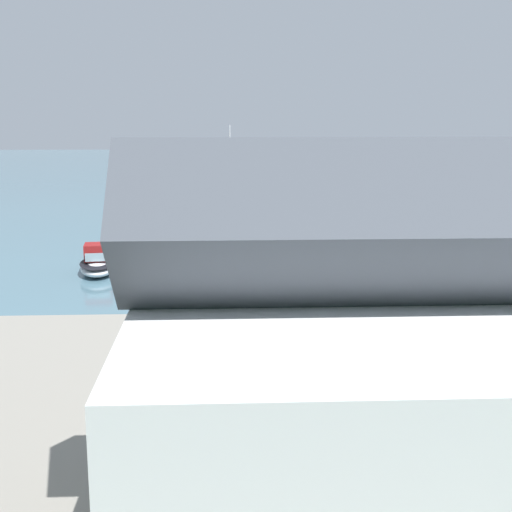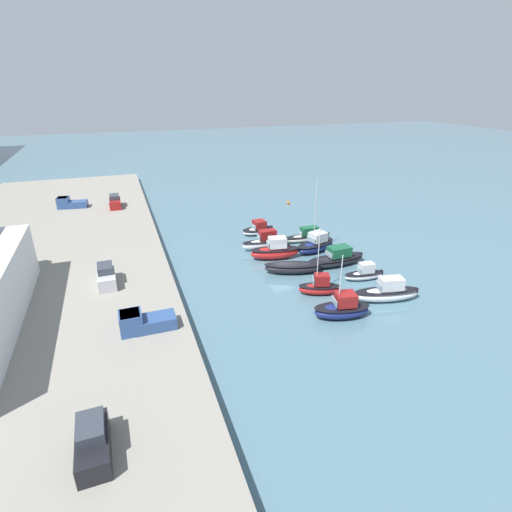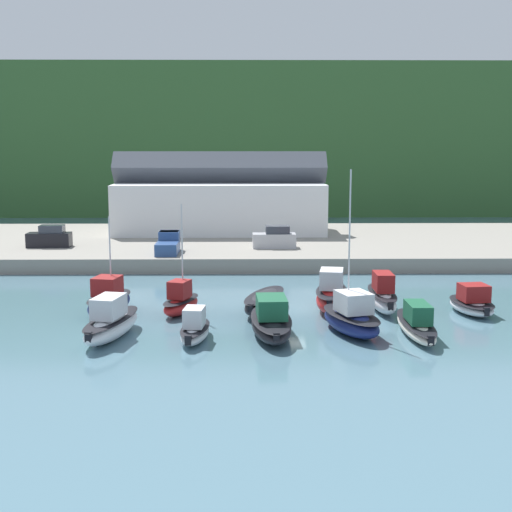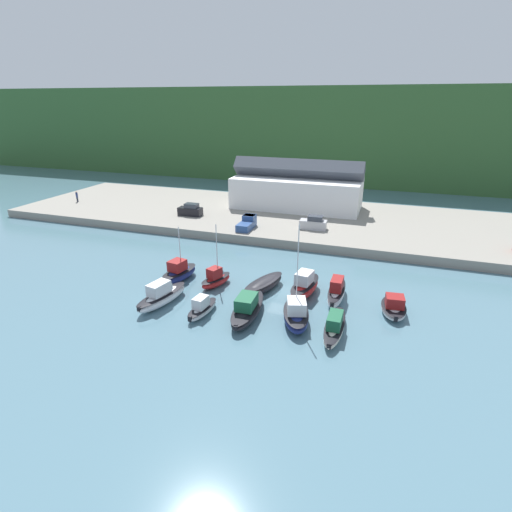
{
  "view_description": "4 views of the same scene",
  "coord_description": "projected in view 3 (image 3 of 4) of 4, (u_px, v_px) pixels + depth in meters",
  "views": [
    {
      "loc": [
        3.92,
        46.93,
        11.08
      ],
      "look_at": [
        1.82,
        2.66,
        1.98
      ],
      "focal_mm": 50.0,
      "sensor_mm": 36.0,
      "label": 1
    },
    {
      "loc": [
        -41.16,
        17.79,
        21.22
      ],
      "look_at": [
        -0.05,
        3.35,
        2.16
      ],
      "focal_mm": 28.0,
      "sensor_mm": 36.0,
      "label": 2
    },
    {
      "loc": [
        -2.93,
        -48.83,
        11.66
      ],
      "look_at": [
        -2.16,
        7.73,
        2.54
      ],
      "focal_mm": 50.0,
      "sensor_mm": 36.0,
      "label": 3
    },
    {
      "loc": [
        10.83,
        -40.14,
        20.5
      ],
      "look_at": [
        -4.83,
        5.73,
        1.49
      ],
      "focal_mm": 28.0,
      "sensor_mm": 36.0,
      "label": 4
    }
  ],
  "objects": [
    {
      "name": "ground_plane",
      "position": [
        288.0,
        309.0,
        50.1
      ],
      "size": [
        320.0,
        320.0,
        0.0
      ],
      "primitive_type": "plane",
      "color": "slate"
    },
    {
      "name": "hillside_backdrop",
      "position": [
        260.0,
        140.0,
        146.59
      ],
      "size": [
        240.0,
        77.74,
        23.68
      ],
      "color": "#335B2D",
      "rests_on": "ground_plane"
    },
    {
      "name": "quay_promenade",
      "position": [
        273.0,
        244.0,
        76.87
      ],
      "size": [
        113.1,
        27.76,
        1.35
      ],
      "color": "gray",
      "rests_on": "ground_plane"
    },
    {
      "name": "harbor_clubhouse",
      "position": [
        220.0,
        203.0,
        81.33
      ],
      "size": [
        24.06,
        9.91,
        9.19
      ],
      "color": "white",
      "rests_on": "quay_promenade"
    },
    {
      "name": "moored_boat_0",
      "position": [
        109.0,
        300.0,
        48.53
      ],
      "size": [
        3.29,
        5.89,
        6.67
      ],
      "rotation": [
        0.0,
        0.0,
        -0.19
      ],
      "color": "navy",
      "rests_on": "ground_plane"
    },
    {
      "name": "moored_boat_1",
      "position": [
        181.0,
        302.0,
        48.51
      ],
      "size": [
        3.03,
        4.81,
        7.52
      ],
      "rotation": [
        0.0,
        0.0,
        -0.33
      ],
      "color": "red",
      "rests_on": "ground_plane"
    },
    {
      "name": "moored_boat_2",
      "position": [
        265.0,
        301.0,
        49.23
      ],
      "size": [
        4.05,
        7.13,
        1.37
      ],
      "rotation": [
        0.0,
        0.0,
        -0.31
      ],
      "color": "black",
      "rests_on": "ground_plane"
    },
    {
      "name": "moored_boat_3",
      "position": [
        331.0,
        295.0,
        49.61
      ],
      "size": [
        3.17,
        6.72,
        2.93
      ],
      "rotation": [
        0.0,
        0.0,
        -0.16
      ],
      "color": "red",
      "rests_on": "ground_plane"
    },
    {
      "name": "moored_boat_4",
      "position": [
        382.0,
        296.0,
        49.66
      ],
      "size": [
        1.71,
        6.66,
        2.7
      ],
      "rotation": [
        0.0,
        0.0,
        -0.01
      ],
      "color": "white",
      "rests_on": "ground_plane"
    },
    {
      "name": "moored_boat_5",
      "position": [
        472.0,
        303.0,
        48.74
      ],
      "size": [
        3.0,
        5.18,
        2.06
      ],
      "rotation": [
        0.0,
        0.0,
        0.11
      ],
      "color": "silver",
      "rests_on": "ground_plane"
    },
    {
      "name": "moored_boat_6",
      "position": [
        111.0,
        323.0,
        42.49
      ],
      "size": [
        3.37,
        7.32,
        2.64
      ],
      "rotation": [
        0.0,
        0.0,
        -0.2
      ],
      "color": "white",
      "rests_on": "ground_plane"
    },
    {
      "name": "moored_boat_7",
      "position": [
        195.0,
        329.0,
        42.02
      ],
      "size": [
        2.06,
        4.94,
        2.05
      ],
      "rotation": [
        0.0,
        0.0,
        -0.11
      ],
      "color": "silver",
      "rests_on": "ground_plane"
    },
    {
      "name": "moored_boat_8",
      "position": [
        271.0,
        321.0,
        43.15
      ],
      "size": [
        2.8,
        8.0,
        2.45
      ],
      "rotation": [
        0.0,
        0.0,
        0.05
      ],
      "color": "black",
      "rests_on": "ground_plane"
    },
    {
      "name": "moored_boat_9",
      "position": [
        351.0,
        318.0,
        43.54
      ],
      "size": [
        4.16,
        6.64,
        10.01
      ],
      "rotation": [
        0.0,
        0.0,
        0.3
      ],
      "color": "navy",
      "rests_on": "ground_plane"
    },
    {
      "name": "moored_boat_10",
      "position": [
        416.0,
        324.0,
        43.05
      ],
      "size": [
        1.75,
        7.39,
        2.1
      ],
      "rotation": [
        0.0,
        0.0,
        0.0
      ],
      "color": "white",
      "rests_on": "ground_plane"
    },
    {
      "name": "parked_car_1",
      "position": [
        50.0,
        238.0,
        70.27
      ],
      "size": [
        4.24,
        1.91,
        2.16
      ],
      "rotation": [
        0.0,
        0.0,
        1.6
      ],
      "color": "black",
      "rests_on": "quay_promenade"
    },
    {
      "name": "parked_car_2",
      "position": [
        275.0,
        238.0,
        69.7
      ],
      "size": [
        4.25,
        1.92,
        2.16
      ],
      "rotation": [
        0.0,
        0.0,
        1.6
      ],
      "color": "#B7B7BC",
      "rests_on": "quay_promenade"
    },
    {
      "name": "pickup_truck_1",
      "position": [
        168.0,
        244.0,
        66.7
      ],
      "size": [
        2.02,
        4.74,
        1.9
      ],
      "rotation": [
        0.0,
        0.0,
        0.01
      ],
      "color": "#2D4C84",
      "rests_on": "quay_promenade"
    }
  ]
}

